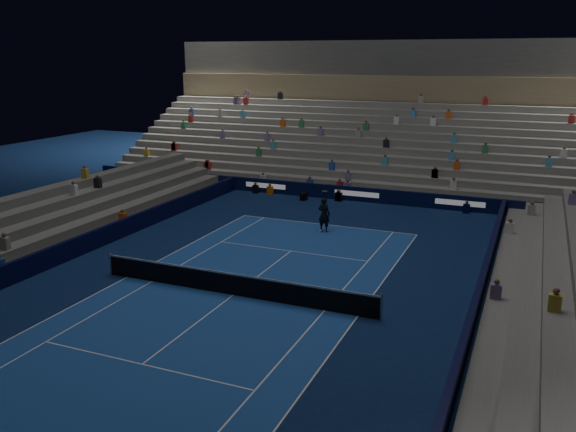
# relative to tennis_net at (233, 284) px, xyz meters

# --- Properties ---
(ground) EXTENTS (90.00, 90.00, 0.00)m
(ground) POSITION_rel_tennis_net_xyz_m (0.00, 0.00, -0.50)
(ground) COLOR #0B1C45
(ground) RESTS_ON ground
(court_surface) EXTENTS (10.97, 23.77, 0.01)m
(court_surface) POSITION_rel_tennis_net_xyz_m (0.00, 0.00, -0.50)
(court_surface) COLOR #1B4594
(court_surface) RESTS_ON ground
(sponsor_barrier_far) EXTENTS (44.00, 0.25, 1.00)m
(sponsor_barrier_far) POSITION_rel_tennis_net_xyz_m (0.00, 18.50, -0.00)
(sponsor_barrier_far) COLOR black
(sponsor_barrier_far) RESTS_ON ground
(sponsor_barrier_east) EXTENTS (0.25, 37.00, 1.00)m
(sponsor_barrier_east) POSITION_rel_tennis_net_xyz_m (9.70, 0.00, -0.00)
(sponsor_barrier_east) COLOR black
(sponsor_barrier_east) RESTS_ON ground
(sponsor_barrier_west) EXTENTS (0.25, 37.00, 1.00)m
(sponsor_barrier_west) POSITION_rel_tennis_net_xyz_m (-9.70, 0.00, -0.00)
(sponsor_barrier_west) COLOR black
(sponsor_barrier_west) RESTS_ON ground
(grandstand_main) EXTENTS (44.00, 15.20, 11.20)m
(grandstand_main) POSITION_rel_tennis_net_xyz_m (0.00, 27.90, 2.87)
(grandstand_main) COLOR slate
(grandstand_main) RESTS_ON ground
(grandstand_west) EXTENTS (5.00, 37.00, 2.50)m
(grandstand_west) POSITION_rel_tennis_net_xyz_m (-13.17, 0.00, 0.41)
(grandstand_west) COLOR #61615C
(grandstand_west) RESTS_ON ground
(tennis_net) EXTENTS (12.90, 0.10, 1.10)m
(tennis_net) POSITION_rel_tennis_net_xyz_m (0.00, 0.00, 0.00)
(tennis_net) COLOR #B2B2B7
(tennis_net) RESTS_ON ground
(tennis_player) EXTENTS (0.78, 0.56, 2.01)m
(tennis_player) POSITION_rel_tennis_net_xyz_m (0.36, 10.50, 0.50)
(tennis_player) COLOR black
(tennis_player) RESTS_ON ground
(broadcast_camera) EXTENTS (0.45, 0.86, 0.53)m
(broadcast_camera) POSITION_rel_tennis_net_xyz_m (-3.55, 17.29, -0.23)
(broadcast_camera) COLOR black
(broadcast_camera) RESTS_ON ground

